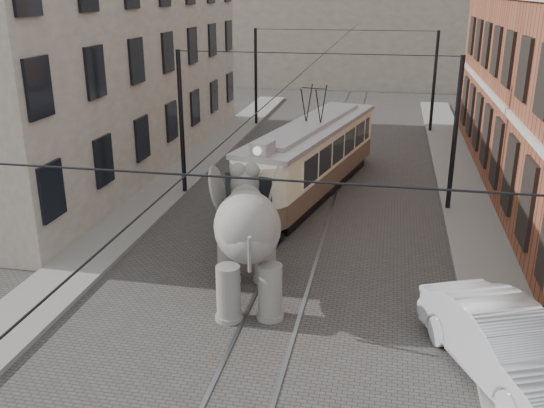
# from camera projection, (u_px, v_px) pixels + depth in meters

# --- Properties ---
(ground) EXTENTS (120.00, 120.00, 0.00)m
(ground) POSITION_uv_depth(u_px,v_px,m) (292.00, 264.00, 19.17)
(ground) COLOR #3D3B39
(tram_rails) EXTENTS (1.54, 80.00, 0.02)m
(tram_rails) POSITION_uv_depth(u_px,v_px,m) (292.00, 264.00, 19.16)
(tram_rails) COLOR slate
(tram_rails) RESTS_ON ground
(sidewalk_right) EXTENTS (2.00, 60.00, 0.15)m
(sidewalk_right) POSITION_uv_depth(u_px,v_px,m) (490.00, 279.00, 18.05)
(sidewalk_right) COLOR slate
(sidewalk_right) RESTS_ON ground
(sidewalk_left) EXTENTS (2.00, 60.00, 0.15)m
(sidewalk_left) POSITION_uv_depth(u_px,v_px,m) (101.00, 246.00, 20.32)
(sidewalk_left) COLOR slate
(sidewalk_left) RESTS_ON ground
(stucco_building) EXTENTS (7.00, 24.00, 10.00)m
(stucco_building) POSITION_uv_depth(u_px,v_px,m) (99.00, 61.00, 28.73)
(stucco_building) COLOR gray
(stucco_building) RESTS_ON ground
(distant_block) EXTENTS (28.00, 10.00, 14.00)m
(distant_block) POSITION_uv_depth(u_px,v_px,m) (365.00, 4.00, 53.79)
(distant_block) COLOR gray
(distant_block) RESTS_ON ground
(catenary) EXTENTS (11.00, 30.20, 6.00)m
(catenary) POSITION_uv_depth(u_px,v_px,m) (309.00, 136.00, 22.82)
(catenary) COLOR black
(catenary) RESTS_ON ground
(tram) EXTENTS (4.75, 11.56, 4.49)m
(tram) POSITION_uv_depth(u_px,v_px,m) (313.00, 141.00, 25.17)
(tram) COLOR beige
(tram) RESTS_ON ground
(elephant) EXTENTS (4.41, 6.17, 3.41)m
(elephant) POSITION_uv_depth(u_px,v_px,m) (248.00, 243.00, 16.48)
(elephant) COLOR slate
(elephant) RESTS_ON ground
(parked_car) EXTENTS (3.68, 5.30, 1.66)m
(parked_car) POSITION_uv_depth(u_px,v_px,m) (505.00, 345.00, 13.34)
(parked_car) COLOR #B8B8BD
(parked_car) RESTS_ON ground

